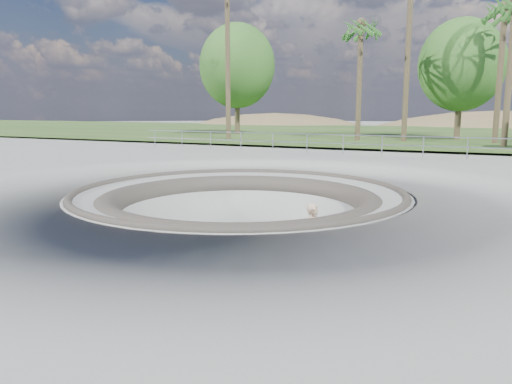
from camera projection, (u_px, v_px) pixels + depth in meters
ground at (239, 192)px, 15.43m from camera, size 180.00×180.00×0.00m
skate_bowl at (240, 249)px, 15.73m from camera, size 14.00×14.00×4.10m
grass_strip at (407, 134)px, 45.76m from camera, size 180.00×36.00×0.12m
distant_hills at (460, 181)px, 66.08m from camera, size 103.20×45.00×28.60m
safety_railing at (343, 144)px, 26.03m from camera, size 25.00×0.06×1.03m
skateboard at (313, 268)px, 13.90m from camera, size 0.78×0.37×0.08m
skater at (314, 236)px, 13.75m from camera, size 0.50×0.70×1.79m
palm_b at (361, 30)px, 33.91m from camera, size 2.60×2.60×8.86m
palm_d at (505, 14)px, 31.08m from camera, size 2.60×2.60×9.46m
bushy_tree_left at (237, 66)px, 43.00m from camera, size 6.64×6.04×9.58m
bushy_tree_mid at (461, 65)px, 35.42m from camera, size 6.02×5.47×8.68m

